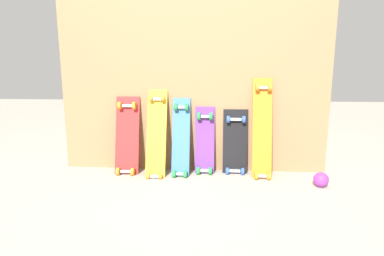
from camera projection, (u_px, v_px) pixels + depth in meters
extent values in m
plane|color=#A89E8E|center=(193.00, 171.00, 3.10)|extent=(12.00, 12.00, 0.00)
cube|color=#99724C|center=(193.00, 74.00, 2.98)|extent=(2.49, 0.04, 1.84)
cube|color=#B22626|center=(127.00, 139.00, 3.03)|extent=(0.22, 0.20, 0.77)
cube|color=#B7B7BF|center=(126.00, 171.00, 2.99)|extent=(0.10, 0.04, 0.03)
cube|color=#B7B7BF|center=(127.00, 106.00, 3.01)|extent=(0.10, 0.04, 0.03)
cylinder|color=orange|center=(118.00, 171.00, 2.98)|extent=(0.03, 0.07, 0.07)
cylinder|color=orange|center=(133.00, 172.00, 2.97)|extent=(0.03, 0.07, 0.07)
cylinder|color=orange|center=(120.00, 106.00, 3.00)|extent=(0.03, 0.07, 0.07)
cylinder|color=orange|center=(134.00, 106.00, 2.99)|extent=(0.03, 0.07, 0.07)
cube|color=gold|center=(156.00, 137.00, 2.96)|extent=(0.18, 0.28, 0.85)
cube|color=#B7B7BF|center=(155.00, 176.00, 2.90)|extent=(0.08, 0.04, 0.03)
cube|color=#B7B7BF|center=(157.00, 99.00, 2.98)|extent=(0.08, 0.04, 0.03)
cylinder|color=orange|center=(148.00, 176.00, 2.89)|extent=(0.03, 0.05, 0.05)
cylinder|color=orange|center=(160.00, 176.00, 2.88)|extent=(0.03, 0.05, 0.05)
cylinder|color=orange|center=(151.00, 99.00, 2.96)|extent=(0.03, 0.05, 0.05)
cylinder|color=orange|center=(163.00, 99.00, 2.96)|extent=(0.03, 0.05, 0.05)
cube|color=#386BAD|center=(181.00, 140.00, 2.98)|extent=(0.16, 0.23, 0.76)
cube|color=#B7B7BF|center=(180.00, 174.00, 2.93)|extent=(0.07, 0.04, 0.03)
cube|color=#B7B7BF|center=(181.00, 107.00, 2.98)|extent=(0.07, 0.04, 0.03)
cylinder|color=#268C3F|center=(174.00, 174.00, 2.92)|extent=(0.03, 0.07, 0.07)
cylinder|color=#268C3F|center=(185.00, 174.00, 2.91)|extent=(0.03, 0.07, 0.07)
cylinder|color=#268C3F|center=(176.00, 107.00, 2.96)|extent=(0.03, 0.07, 0.07)
cylinder|color=#268C3F|center=(187.00, 107.00, 2.96)|extent=(0.03, 0.07, 0.07)
cube|color=#6B338C|center=(205.00, 143.00, 3.03)|extent=(0.18, 0.11, 0.68)
cube|color=#B7B7BF|center=(204.00, 170.00, 3.01)|extent=(0.08, 0.04, 0.03)
cube|color=#B7B7BF|center=(205.00, 116.00, 2.99)|extent=(0.08, 0.04, 0.03)
cylinder|color=#268C3F|center=(198.00, 171.00, 3.00)|extent=(0.03, 0.07, 0.07)
cylinder|color=#268C3F|center=(210.00, 171.00, 2.99)|extent=(0.03, 0.07, 0.07)
cylinder|color=#268C3F|center=(199.00, 116.00, 2.97)|extent=(0.03, 0.07, 0.07)
cylinder|color=#268C3F|center=(211.00, 116.00, 2.97)|extent=(0.03, 0.07, 0.07)
cube|color=black|center=(235.00, 145.00, 3.02)|extent=(0.23, 0.09, 0.66)
cube|color=#B7B7BF|center=(235.00, 171.00, 3.02)|extent=(0.10, 0.04, 0.03)
cube|color=#B7B7BF|center=(236.00, 119.00, 2.98)|extent=(0.10, 0.04, 0.03)
cylinder|color=#3359B2|center=(227.00, 171.00, 3.00)|extent=(0.03, 0.06, 0.06)
cylinder|color=#3359B2|center=(243.00, 171.00, 2.99)|extent=(0.03, 0.06, 0.06)
cylinder|color=#3359B2|center=(228.00, 119.00, 2.96)|extent=(0.03, 0.06, 0.06)
cylinder|color=#3359B2|center=(244.00, 119.00, 2.95)|extent=(0.03, 0.06, 0.06)
cube|color=orange|center=(262.00, 132.00, 2.91)|extent=(0.17, 0.22, 0.95)
cube|color=#B7B7BF|center=(262.00, 176.00, 2.88)|extent=(0.08, 0.04, 0.03)
cube|color=#B7B7BF|center=(263.00, 88.00, 2.89)|extent=(0.08, 0.04, 0.03)
cylinder|color=orange|center=(256.00, 176.00, 2.87)|extent=(0.03, 0.07, 0.07)
cylinder|color=orange|center=(268.00, 176.00, 2.86)|extent=(0.03, 0.07, 0.07)
cylinder|color=orange|center=(257.00, 87.00, 2.88)|extent=(0.03, 0.07, 0.07)
cylinder|color=orange|center=(269.00, 87.00, 2.87)|extent=(0.03, 0.07, 0.07)
sphere|color=purple|center=(321.00, 180.00, 2.69)|extent=(0.12, 0.12, 0.12)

